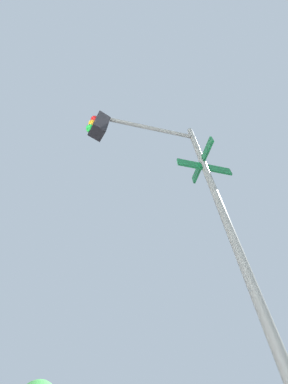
# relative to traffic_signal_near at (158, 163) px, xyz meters

# --- Properties ---
(traffic_signal_near) EXTENTS (1.40, 2.78, 6.46)m
(traffic_signal_near) POSITION_rel_traffic_signal_near_xyz_m (0.00, 0.00, 0.00)
(traffic_signal_near) COLOR slate
(traffic_signal_near) RESTS_ON ground_plane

